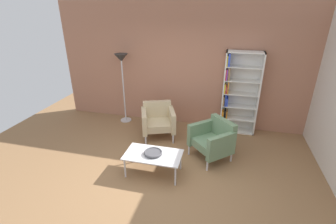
# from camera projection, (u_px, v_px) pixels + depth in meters

# --- Properties ---
(ground_plane) EXTENTS (8.32, 8.32, 0.00)m
(ground_plane) POSITION_uv_depth(u_px,v_px,m) (161.00, 182.00, 4.21)
(ground_plane) COLOR olive
(brick_back_panel) EXTENTS (6.40, 0.12, 2.90)m
(brick_back_panel) POSITION_uv_depth(u_px,v_px,m) (187.00, 66.00, 5.80)
(brick_back_panel) COLOR #A87056
(brick_back_panel) RESTS_ON ground_plane
(bookshelf_tall) EXTENTS (0.80, 0.30, 1.90)m
(bookshelf_tall) POSITION_uv_depth(u_px,v_px,m) (238.00, 93.00, 5.56)
(bookshelf_tall) COLOR silver
(bookshelf_tall) RESTS_ON ground_plane
(coffee_table_low) EXTENTS (1.00, 0.56, 0.40)m
(coffee_table_low) POSITION_uv_depth(u_px,v_px,m) (153.00, 156.00, 4.29)
(coffee_table_low) COLOR silver
(coffee_table_low) RESTS_ON ground_plane
(decorative_bowl) EXTENTS (0.32, 0.32, 0.05)m
(decorative_bowl) POSITION_uv_depth(u_px,v_px,m) (153.00, 152.00, 4.26)
(decorative_bowl) COLOR #4C4C51
(decorative_bowl) RESTS_ON coffee_table_low
(armchair_corner_red) EXTENTS (0.95, 0.95, 0.78)m
(armchair_corner_red) POSITION_uv_depth(u_px,v_px,m) (213.00, 139.00, 4.73)
(armchair_corner_red) COLOR slate
(armchair_corner_red) RESTS_ON ground_plane
(armchair_by_bookshelf) EXTENTS (0.89, 0.86, 0.78)m
(armchair_by_bookshelf) POSITION_uv_depth(u_px,v_px,m) (158.00, 120.00, 5.51)
(armchair_by_bookshelf) COLOR #C6B289
(armchair_by_bookshelf) RESTS_ON ground_plane
(floor_lamp_torchiere) EXTENTS (0.32, 0.32, 1.74)m
(floor_lamp_torchiere) POSITION_uv_depth(u_px,v_px,m) (122.00, 66.00, 5.84)
(floor_lamp_torchiere) COLOR silver
(floor_lamp_torchiere) RESTS_ON ground_plane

